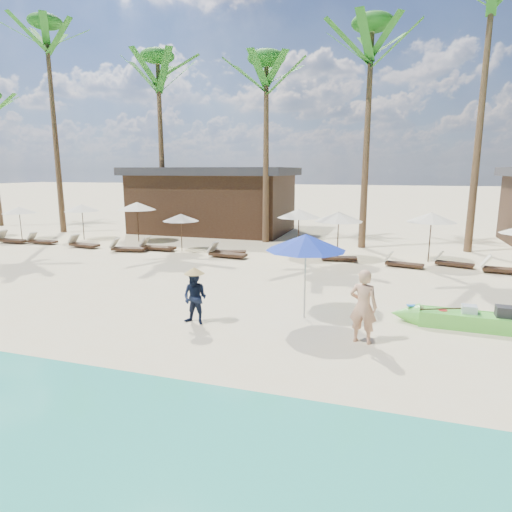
% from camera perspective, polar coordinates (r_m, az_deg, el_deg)
% --- Properties ---
extents(ground, '(240.00, 240.00, 0.00)m').
position_cam_1_polar(ground, '(10.95, -2.51, -10.67)').
color(ground, beige).
rests_on(ground, ground).
extents(wet_sand_strip, '(240.00, 4.50, 0.01)m').
position_cam_1_polar(wet_sand_strip, '(7.03, -17.88, -24.90)').
color(wet_sand_strip, tan).
rests_on(wet_sand_strip, ground).
extents(green_canoe, '(5.34, 0.81, 0.68)m').
position_cam_1_polar(green_canoe, '(12.79, 28.37, -7.69)').
color(green_canoe, '#59CF3F').
rests_on(green_canoe, ground).
extents(tourist, '(0.73, 0.54, 1.82)m').
position_cam_1_polar(tourist, '(10.61, 14.11, -6.53)').
color(tourist, tan).
rests_on(tourist, ground).
extents(vendor_green, '(0.76, 0.63, 1.45)m').
position_cam_1_polar(vendor_green, '(11.70, -8.13, -5.54)').
color(vendor_green, '#121A32').
rests_on(vendor_green, ground).
extents(blue_umbrella, '(2.23, 2.23, 2.40)m').
position_cam_1_polar(blue_umbrella, '(11.82, 6.67, 1.83)').
color(blue_umbrella, '#99999E').
rests_on(blue_umbrella, ground).
extents(resort_parasol_1, '(1.91, 1.91, 1.97)m').
position_cam_1_polar(resort_parasol_1, '(29.45, -29.05, 5.38)').
color(resort_parasol_1, '#332215').
rests_on(resort_parasol_1, ground).
extents(lounger_1_right, '(1.90, 0.59, 0.64)m').
position_cam_1_polar(lounger_1_right, '(28.34, -29.89, 1.92)').
color(lounger_1_right, '#332215').
rests_on(lounger_1_right, ground).
extents(resort_parasol_2, '(2.07, 2.07, 2.13)m').
position_cam_1_polar(resort_parasol_2, '(27.74, -22.22, 5.98)').
color(resort_parasol_2, '#332215').
rests_on(resort_parasol_2, ground).
extents(lounger_2_left, '(1.74, 0.58, 0.58)m').
position_cam_1_polar(lounger_2_left, '(27.20, -26.74, 1.85)').
color(lounger_2_left, '#332215').
rests_on(lounger_2_left, ground).
extents(resort_parasol_3, '(2.24, 2.24, 2.31)m').
position_cam_1_polar(resort_parasol_3, '(25.86, -15.60, 6.43)').
color(resort_parasol_3, '#332215').
rests_on(resort_parasol_3, ground).
extents(lounger_3_left, '(1.87, 0.78, 0.62)m').
position_cam_1_polar(lounger_3_left, '(25.00, -22.13, 1.52)').
color(lounger_3_left, '#332215').
rests_on(lounger_3_left, ground).
extents(lounger_3_right, '(1.88, 0.88, 0.61)m').
position_cam_1_polar(lounger_3_right, '(22.96, -16.88, 1.06)').
color(lounger_3_right, '#332215').
rests_on(lounger_3_right, ground).
extents(resort_parasol_4, '(1.87, 1.87, 1.93)m').
position_cam_1_polar(resort_parasol_4, '(22.31, -9.99, 5.07)').
color(resort_parasol_4, '#332215').
rests_on(resort_parasol_4, ground).
extents(lounger_4_left, '(1.89, 0.59, 0.64)m').
position_cam_1_polar(lounger_4_left, '(22.89, -13.17, 1.24)').
color(lounger_4_left, '#332215').
rests_on(lounger_4_left, ground).
extents(lounger_4_right, '(1.72, 0.89, 0.56)m').
position_cam_1_polar(lounger_4_right, '(21.29, -3.78, 0.70)').
color(lounger_4_right, '#332215').
rests_on(lounger_4_right, ground).
extents(resort_parasol_5, '(2.17, 2.17, 2.23)m').
position_cam_1_polar(resort_parasol_5, '(21.44, 5.73, 5.68)').
color(resort_parasol_5, '#332215').
rests_on(resort_parasol_5, ground).
extents(lounger_5_left, '(1.97, 0.78, 0.65)m').
position_cam_1_polar(lounger_5_left, '(20.54, -4.13, 0.39)').
color(lounger_5_left, '#332215').
rests_on(lounger_5_left, ground).
extents(resort_parasol_6, '(2.20, 2.20, 2.27)m').
position_cam_1_polar(resort_parasol_6, '(19.82, 10.97, 5.16)').
color(resort_parasol_6, '#332215').
rests_on(resort_parasol_6, ground).
extents(lounger_6_left, '(1.75, 0.77, 0.58)m').
position_cam_1_polar(lounger_6_left, '(20.05, 10.66, -0.12)').
color(lounger_6_left, '#332215').
rests_on(lounger_6_left, ground).
extents(lounger_6_right, '(1.71, 0.82, 0.56)m').
position_cam_1_polar(lounger_6_right, '(19.51, 18.84, -0.87)').
color(lounger_6_right, '#332215').
rests_on(lounger_6_right, ground).
extents(resort_parasol_7, '(2.20, 2.20, 2.27)m').
position_cam_1_polar(resort_parasol_7, '(20.76, 22.37, 4.80)').
color(resort_parasol_7, '#332215').
rests_on(resort_parasol_7, ground).
extents(lounger_7_left, '(1.69, 0.94, 0.55)m').
position_cam_1_polar(lounger_7_left, '(20.42, 24.63, -0.78)').
color(lounger_7_left, '#332215').
rests_on(lounger_7_left, ground).
extents(lounger_7_right, '(1.96, 0.82, 0.65)m').
position_cam_1_polar(lounger_7_right, '(19.98, 30.13, -1.44)').
color(lounger_7_right, '#332215').
rests_on(lounger_7_right, ground).
extents(palm_1, '(2.08, 2.08, 13.60)m').
position_cam_1_polar(palm_1, '(32.34, -25.92, 22.24)').
color(palm_1, brown).
rests_on(palm_1, ground).
extents(palm_2, '(2.08, 2.08, 11.33)m').
position_cam_1_polar(palm_2, '(28.73, -12.86, 21.23)').
color(palm_2, brown).
rests_on(palm_2, ground).
extents(palm_3, '(2.08, 2.08, 10.52)m').
position_cam_1_polar(palm_3, '(25.18, 1.39, 21.56)').
color(palm_3, brown).
rests_on(palm_3, ground).
extents(palm_4, '(2.08, 2.08, 11.70)m').
position_cam_1_polar(palm_4, '(24.19, 15.03, 23.73)').
color(palm_4, brown).
rests_on(palm_4, ground).
extents(palm_5, '(2.08, 2.08, 13.60)m').
position_cam_1_polar(palm_5, '(25.17, 28.72, 25.50)').
color(palm_5, brown).
rests_on(palm_5, ground).
extents(pavilion_west, '(10.80, 6.60, 4.30)m').
position_cam_1_polar(pavilion_west, '(29.44, -5.72, 7.54)').
color(pavilion_west, '#332215').
rests_on(pavilion_west, ground).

